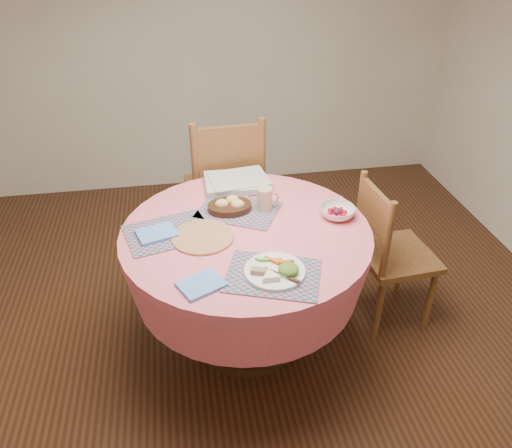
{
  "coord_description": "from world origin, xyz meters",
  "views": [
    {
      "loc": [
        -0.3,
        -2.03,
        2.09
      ],
      "look_at": [
        0.05,
        0.0,
        0.78
      ],
      "focal_mm": 35.0,
      "sensor_mm": 36.0,
      "label": 1
    }
  ],
  "objects_px": {
    "wicker_trivet": "(203,237)",
    "dinner_plate": "(277,270)",
    "dining_table": "(246,262)",
    "fruit_bowl": "(337,212)",
    "chair_back": "(226,187)",
    "bread_bowl": "(230,205)",
    "chair_right": "(389,251)",
    "latte_mug": "(265,198)"
  },
  "relations": [
    {
      "from": "wicker_trivet",
      "to": "dinner_plate",
      "type": "distance_m",
      "value": 0.44
    },
    {
      "from": "dining_table",
      "to": "wicker_trivet",
      "type": "height_order",
      "value": "wicker_trivet"
    },
    {
      "from": "dinner_plate",
      "to": "fruit_bowl",
      "type": "distance_m",
      "value": 0.57
    },
    {
      "from": "wicker_trivet",
      "to": "fruit_bowl",
      "type": "height_order",
      "value": "fruit_bowl"
    },
    {
      "from": "chair_back",
      "to": "bread_bowl",
      "type": "xyz_separation_m",
      "value": [
        -0.05,
        -0.62,
        0.23
      ]
    },
    {
      "from": "chair_right",
      "to": "latte_mug",
      "type": "xyz_separation_m",
      "value": [
        -0.69,
        0.09,
        0.35
      ]
    },
    {
      "from": "fruit_bowl",
      "to": "dinner_plate",
      "type": "bearing_deg",
      "value": -134.29
    },
    {
      "from": "latte_mug",
      "to": "fruit_bowl",
      "type": "distance_m",
      "value": 0.38
    },
    {
      "from": "wicker_trivet",
      "to": "latte_mug",
      "type": "relative_size",
      "value": 2.56
    },
    {
      "from": "chair_right",
      "to": "latte_mug",
      "type": "distance_m",
      "value": 0.78
    },
    {
      "from": "chair_right",
      "to": "chair_back",
      "type": "relative_size",
      "value": 0.84
    },
    {
      "from": "bread_bowl",
      "to": "latte_mug",
      "type": "distance_m",
      "value": 0.19
    },
    {
      "from": "chair_back",
      "to": "latte_mug",
      "type": "bearing_deg",
      "value": 99.02
    },
    {
      "from": "chair_back",
      "to": "latte_mug",
      "type": "distance_m",
      "value": 0.7
    },
    {
      "from": "chair_right",
      "to": "chair_back",
      "type": "xyz_separation_m",
      "value": [
        -0.83,
        0.73,
        0.09
      ]
    },
    {
      "from": "dinner_plate",
      "to": "fruit_bowl",
      "type": "height_order",
      "value": "dinner_plate"
    },
    {
      "from": "wicker_trivet",
      "to": "chair_back",
      "type": "bearing_deg",
      "value": 76.35
    },
    {
      "from": "chair_back",
      "to": "wicker_trivet",
      "type": "height_order",
      "value": "chair_back"
    },
    {
      "from": "bread_bowl",
      "to": "dinner_plate",
      "type": "bearing_deg",
      "value": -76.78
    },
    {
      "from": "chair_right",
      "to": "latte_mug",
      "type": "relative_size",
      "value": 7.6
    },
    {
      "from": "dining_table",
      "to": "fruit_bowl",
      "type": "xyz_separation_m",
      "value": [
        0.48,
        0.04,
        0.22
      ]
    },
    {
      "from": "dining_table",
      "to": "dinner_plate",
      "type": "relative_size",
      "value": 4.66
    },
    {
      "from": "fruit_bowl",
      "to": "wicker_trivet",
      "type": "bearing_deg",
      "value": -173.58
    },
    {
      "from": "latte_mug",
      "to": "dining_table",
      "type": "bearing_deg",
      "value": -125.45
    },
    {
      "from": "dinner_plate",
      "to": "fruit_bowl",
      "type": "relative_size",
      "value": 1.37
    },
    {
      "from": "chair_back",
      "to": "fruit_bowl",
      "type": "height_order",
      "value": "chair_back"
    },
    {
      "from": "chair_right",
      "to": "fruit_bowl",
      "type": "height_order",
      "value": "chair_right"
    },
    {
      "from": "chair_back",
      "to": "wicker_trivet",
      "type": "relative_size",
      "value": 3.54
    },
    {
      "from": "wicker_trivet",
      "to": "fruit_bowl",
      "type": "relative_size",
      "value": 1.54
    },
    {
      "from": "chair_back",
      "to": "dinner_plate",
      "type": "distance_m",
      "value": 1.21
    },
    {
      "from": "wicker_trivet",
      "to": "bread_bowl",
      "type": "xyz_separation_m",
      "value": [
        0.16,
        0.23,
        0.03
      ]
    },
    {
      "from": "chair_right",
      "to": "bread_bowl",
      "type": "relative_size",
      "value": 3.87
    },
    {
      "from": "dining_table",
      "to": "chair_right",
      "type": "xyz_separation_m",
      "value": [
        0.82,
        0.09,
        -0.09
      ]
    },
    {
      "from": "chair_right",
      "to": "fruit_bowl",
      "type": "bearing_deg",
      "value": 92.64
    },
    {
      "from": "wicker_trivet",
      "to": "dining_table",
      "type": "bearing_deg",
      "value": 8.8
    },
    {
      "from": "chair_right",
      "to": "wicker_trivet",
      "type": "bearing_deg",
      "value": 92.12
    },
    {
      "from": "chair_back",
      "to": "fruit_bowl",
      "type": "bearing_deg",
      "value": 118.91
    },
    {
      "from": "wicker_trivet",
      "to": "fruit_bowl",
      "type": "xyz_separation_m",
      "value": [
        0.69,
        0.08,
        0.02
      ]
    },
    {
      "from": "wicker_trivet",
      "to": "bread_bowl",
      "type": "distance_m",
      "value": 0.28
    },
    {
      "from": "dining_table",
      "to": "dinner_plate",
      "type": "distance_m",
      "value": 0.43
    },
    {
      "from": "wicker_trivet",
      "to": "latte_mug",
      "type": "bearing_deg",
      "value": 32.08
    },
    {
      "from": "chair_right",
      "to": "wicker_trivet",
      "type": "distance_m",
      "value": 1.09
    }
  ]
}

